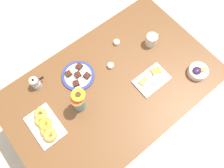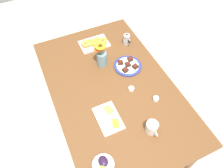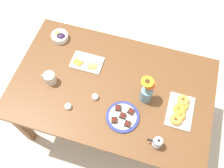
{
  "view_description": "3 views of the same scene",
  "coord_description": "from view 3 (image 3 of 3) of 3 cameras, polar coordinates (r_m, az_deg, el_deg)",
  "views": [
    {
      "loc": [
        -0.38,
        -0.47,
        2.27
      ],
      "look_at": [
        0.0,
        0.0,
        0.78
      ],
      "focal_mm": 35.0,
      "sensor_mm": 36.0,
      "label": 1
    },
    {
      "loc": [
        1.0,
        -0.46,
        2.23
      ],
      "look_at": [
        0.0,
        0.0,
        0.78
      ],
      "focal_mm": 35.0,
      "sensor_mm": 36.0,
      "label": 2
    },
    {
      "loc": [
        -0.27,
        0.88,
        2.5
      ],
      "look_at": [
        0.0,
        0.0,
        0.78
      ],
      "focal_mm": 40.0,
      "sensor_mm": 36.0,
      "label": 3
    }
  ],
  "objects": [
    {
      "name": "moka_pot",
      "position": [
        1.8,
        10.28,
        -13.07
      ],
      "size": [
        0.11,
        0.07,
        0.12
      ],
      "color": "#B7B7BC",
      "rests_on": "dining_table"
    },
    {
      "name": "grape_bowl",
      "position": [
        2.27,
        -11.83,
        10.6
      ],
      "size": [
        0.15,
        0.15,
        0.07
      ],
      "color": "white",
      "rests_on": "dining_table"
    },
    {
      "name": "flower_vase",
      "position": [
        1.88,
        7.88,
        -2.08
      ],
      "size": [
        0.11,
        0.11,
        0.25
      ],
      "color": "#6B939E",
      "rests_on": "dining_table"
    },
    {
      "name": "coffee_mug",
      "position": [
        2.02,
        -14.01,
        1.33
      ],
      "size": [
        0.12,
        0.09,
        0.1
      ],
      "color": "beige",
      "rests_on": "dining_table"
    },
    {
      "name": "jam_cup_berry",
      "position": [
        1.92,
        -9.99,
        -5.09
      ],
      "size": [
        0.05,
        0.05,
        0.03
      ],
      "color": "white",
      "rests_on": "dining_table"
    },
    {
      "name": "ground_plane",
      "position": [
        2.66,
        0.0,
        -7.93
      ],
      "size": [
        6.0,
        6.0,
        0.0
      ],
      "primitive_type": "plane",
      "color": "beige"
    },
    {
      "name": "cheese_platter",
      "position": [
        2.1,
        -5.81,
        4.92
      ],
      "size": [
        0.26,
        0.17,
        0.03
      ],
      "color": "white",
      "rests_on": "dining_table"
    },
    {
      "name": "croissant_platter",
      "position": [
        1.94,
        15.33,
        -5.77
      ],
      "size": [
        0.19,
        0.29,
        0.05
      ],
      "color": "white",
      "rests_on": "dining_table"
    },
    {
      "name": "dessert_plate",
      "position": [
        1.87,
        2.45,
        -7.46
      ],
      "size": [
        0.25,
        0.25,
        0.05
      ],
      "color": "navy",
      "rests_on": "dining_table"
    },
    {
      "name": "jam_cup_honey",
      "position": [
        1.93,
        -3.88,
        -2.98
      ],
      "size": [
        0.05,
        0.05,
        0.03
      ],
      "color": "white",
      "rests_on": "dining_table"
    },
    {
      "name": "dining_table",
      "position": [
        2.06,
        0.0,
        -1.64
      ],
      "size": [
        1.6,
        1.0,
        0.74
      ],
      "color": "brown",
      "rests_on": "ground_plane"
    }
  ]
}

